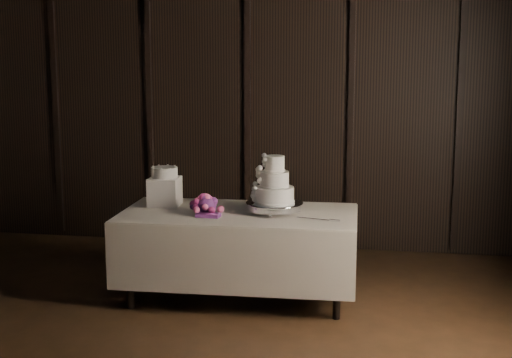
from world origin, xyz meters
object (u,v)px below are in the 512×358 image
object	(u,v)px
wedding_cake	(271,184)
bouquet	(206,206)
box_pedestal	(165,192)
small_cake	(164,172)
display_table	(239,251)
cake_stand	(274,208)

from	to	relation	value
wedding_cake	bouquet	bearing A→B (deg)	-179.69
box_pedestal	small_cake	size ratio (longest dim) A/B	1.12
display_table	wedding_cake	bearing A→B (deg)	0.93
display_table	small_cake	size ratio (longest dim) A/B	8.71
box_pedestal	cake_stand	bearing A→B (deg)	-7.00
bouquet	box_pedestal	world-z (taller)	box_pedestal
box_pedestal	bouquet	bearing A→B (deg)	-30.00
cake_stand	box_pedestal	world-z (taller)	box_pedestal
cake_stand	wedding_cake	bearing A→B (deg)	-150.26
wedding_cake	bouquet	size ratio (longest dim) A/B	0.97
small_cake	box_pedestal	bearing A→B (deg)	90.00
box_pedestal	wedding_cake	bearing A→B (deg)	-8.17
wedding_cake	cake_stand	bearing A→B (deg)	18.12
box_pedestal	small_cake	distance (m)	0.17
display_table	box_pedestal	bearing A→B (deg)	165.72
cake_stand	box_pedestal	size ratio (longest dim) A/B	1.86
cake_stand	small_cake	size ratio (longest dim) A/B	2.08
wedding_cake	bouquet	world-z (taller)	wedding_cake
bouquet	small_cake	size ratio (longest dim) A/B	1.75
cake_stand	small_cake	xyz separation A→B (m)	(-1.00, 0.12, 0.25)
wedding_cake	bouquet	xyz separation A→B (m)	(-0.53, -0.11, -0.18)
cake_stand	bouquet	size ratio (longest dim) A/B	1.19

